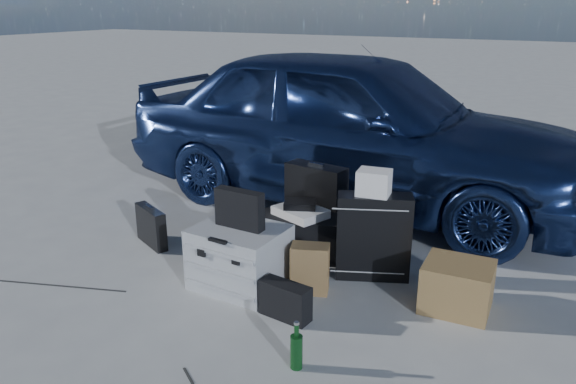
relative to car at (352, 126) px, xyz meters
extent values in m
plane|color=#B5B6B0|center=(-0.02, -2.31, -0.78)|extent=(60.00, 60.00, 0.00)
imported|color=navy|center=(0.00, 0.00, 0.00)|extent=(4.65, 2.01, 1.56)
cube|color=#A7AAAC|center=(-0.02, -2.08, -0.56)|extent=(0.64, 0.53, 0.45)
cube|color=black|center=(-0.02, -2.06, -0.20)|extent=(0.37, 0.11, 0.27)
cube|color=black|center=(-1.06, -1.81, -0.62)|extent=(0.42, 0.26, 0.32)
cube|color=black|center=(0.12, -1.10, -0.45)|extent=(0.54, 0.26, 0.67)
cube|color=black|center=(0.77, -1.51, -0.46)|extent=(0.57, 0.38, 0.64)
cube|color=silver|center=(0.76, -1.51, -0.05)|extent=(0.25, 0.21, 0.18)
cube|color=black|center=(0.13, -1.45, -0.61)|extent=(0.73, 0.46, 0.34)
cube|color=silver|center=(0.14, -1.43, -0.41)|extent=(0.46, 0.40, 0.07)
cube|color=black|center=(0.13, -1.42, -0.35)|extent=(0.30, 0.26, 0.05)
cube|color=#936340|center=(0.46, -1.93, -0.61)|extent=(0.30, 0.23, 0.35)
cube|color=brown|center=(1.43, -1.69, -0.62)|extent=(0.45, 0.39, 0.33)
cube|color=black|center=(0.47, -2.31, -0.66)|extent=(0.36, 0.17, 0.24)
cylinder|color=black|center=(0.77, -2.75, -0.64)|extent=(0.09, 0.09, 0.28)
camera|label=1|loc=(1.97, -5.13, 1.16)|focal=35.00mm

